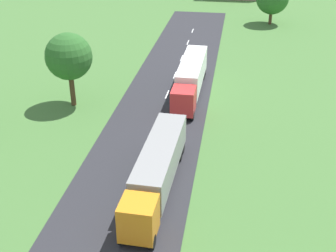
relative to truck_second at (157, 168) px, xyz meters
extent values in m
cube|color=white|center=(-2.22, -2.17, -1.98)|extent=(0.16, 2.40, 0.01)
cube|color=white|center=(-2.22, 4.59, -1.98)|extent=(0.16, 2.40, 0.01)
cube|color=white|center=(-2.22, 10.90, -1.98)|extent=(0.16, 2.40, 0.01)
cube|color=white|center=(-2.22, 18.62, -1.98)|extent=(0.16, 2.40, 0.01)
cube|color=white|center=(-2.22, 24.83, -1.98)|extent=(0.16, 2.40, 0.01)
cube|color=white|center=(-2.22, 31.54, -1.98)|extent=(0.16, 2.40, 0.01)
cube|color=white|center=(-2.22, 38.99, -1.98)|extent=(0.16, 2.40, 0.01)
cube|color=white|center=(-2.22, 45.63, -1.98)|extent=(0.16, 2.40, 0.01)
cube|color=orange|center=(-0.17, -5.95, -0.15)|extent=(2.51, 2.51, 2.67)
cube|color=black|center=(-0.21, -7.11, 0.33)|extent=(2.10, 0.16, 1.18)
cube|color=gray|center=(0.04, 1.24, 0.12)|extent=(2.83, 11.30, 2.61)
cube|color=black|center=(0.04, 1.24, -1.39)|extent=(1.21, 10.69, 0.24)
cylinder|color=black|center=(0.86, -6.59, -1.49)|extent=(0.38, 1.01, 1.00)
cylinder|color=black|center=(-1.24, -6.53, -1.49)|extent=(0.38, 1.01, 1.00)
cylinder|color=black|center=(1.18, 4.58, -1.49)|extent=(0.38, 1.01, 1.00)
cylinder|color=black|center=(-0.92, 4.64, -1.49)|extent=(0.38, 1.01, 1.00)
cylinder|color=black|center=(1.22, 5.92, -1.49)|extent=(0.38, 1.01, 1.00)
cylinder|color=black|center=(-0.88, 5.98, -1.49)|extent=(0.38, 1.01, 1.00)
cube|color=red|center=(0.36, 13.29, -0.18)|extent=(2.47, 2.80, 2.61)
cube|color=black|center=(0.35, 11.96, 0.29)|extent=(2.10, 0.12, 1.15)
cube|color=white|center=(0.43, 20.65, 0.25)|extent=(2.61, 11.27, 2.89)
cube|color=black|center=(0.43, 20.65, -1.39)|extent=(1.00, 10.69, 0.24)
cylinder|color=black|center=(1.40, 12.58, -1.49)|extent=(0.36, 1.00, 1.00)
cylinder|color=black|center=(-0.70, 12.60, -1.49)|extent=(0.36, 1.00, 1.00)
cylinder|color=black|center=(1.51, 24.01, -1.49)|extent=(0.36, 1.00, 1.00)
cylinder|color=black|center=(-0.59, 24.03, -1.49)|extent=(0.36, 1.00, 1.00)
cylinder|color=black|center=(1.53, 25.36, -1.49)|extent=(0.36, 1.00, 1.00)
cylinder|color=black|center=(-0.57, 25.38, -1.49)|extent=(0.36, 1.00, 1.00)
cylinder|color=#513823|center=(-12.15, 14.29, -0.16)|extent=(0.56, 0.56, 3.78)
sphere|color=#2D6628|center=(-12.15, 14.29, 3.63)|extent=(5.06, 5.06, 5.06)
cylinder|color=#513823|center=(10.97, 52.40, -0.80)|extent=(0.55, 0.55, 2.50)
camera|label=1|loc=(5.52, -28.85, 19.39)|focal=47.72mm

